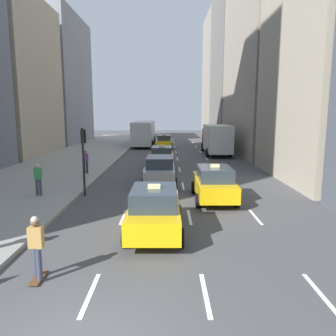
# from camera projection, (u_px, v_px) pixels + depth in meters

# --- Properties ---
(sidewalk_left) EXTENTS (8.00, 66.00, 0.15)m
(sidewalk_left) POSITION_uv_depth(u_px,v_px,m) (81.00, 157.00, 32.58)
(sidewalk_left) COLOR gray
(sidewalk_left) RESTS_ON ground
(lane_markings) EXTENTS (5.72, 56.00, 0.01)m
(lane_markings) POSITION_uv_depth(u_px,v_px,m) (178.00, 164.00, 28.64)
(lane_markings) COLOR white
(lane_markings) RESTS_ON ground
(building_row_right) EXTENTS (6.00, 66.82, 37.87)m
(building_row_right) POSITION_uv_depth(u_px,v_px,m) (260.00, 15.00, 36.59)
(building_row_right) COLOR #4C515B
(building_row_right) RESTS_ON ground
(taxi_lead) EXTENTS (2.02, 4.40, 1.87)m
(taxi_lead) POSITION_uv_depth(u_px,v_px,m) (155.00, 210.00, 11.87)
(taxi_lead) COLOR yellow
(taxi_lead) RESTS_ON ground
(taxi_second) EXTENTS (2.02, 4.40, 1.87)m
(taxi_second) POSITION_uv_depth(u_px,v_px,m) (162.00, 157.00, 26.37)
(taxi_second) COLOR yellow
(taxi_second) RESTS_ON ground
(taxi_third) EXTENTS (2.02, 4.40, 1.87)m
(taxi_third) POSITION_uv_depth(u_px,v_px,m) (164.00, 142.00, 40.31)
(taxi_third) COLOR yellow
(taxi_third) RESTS_ON ground
(taxi_fourth) EXTENTS (2.02, 4.40, 1.87)m
(taxi_fourth) POSITION_uv_depth(u_px,v_px,m) (214.00, 183.00, 16.42)
(taxi_fourth) COLOR yellow
(taxi_fourth) RESTS_ON ground
(sedan_black_near) EXTENTS (2.02, 4.50, 1.74)m
(sedan_black_near) POSITION_uv_depth(u_px,v_px,m) (160.00, 170.00, 20.21)
(sedan_black_near) COLOR #9EA0A5
(sedan_black_near) RESTS_ON ground
(city_bus) EXTENTS (2.80, 11.61, 3.25)m
(city_bus) POSITION_uv_depth(u_px,v_px,m) (144.00, 132.00, 44.88)
(city_bus) COLOR #B7BCC1
(city_bus) RESTS_ON ground
(box_truck) EXTENTS (2.58, 8.40, 3.15)m
(box_truck) POSITION_uv_depth(u_px,v_px,m) (216.00, 138.00, 34.76)
(box_truck) COLOR maroon
(box_truck) RESTS_ON ground
(skateboarder) EXTENTS (0.36, 0.80, 1.75)m
(skateboarder) POSITION_uv_depth(u_px,v_px,m) (36.00, 245.00, 8.47)
(skateboarder) COLOR brown
(skateboarder) RESTS_ON ground
(pedestrian_mid_block) EXTENTS (0.36, 0.22, 1.65)m
(pedestrian_mid_block) POSITION_uv_depth(u_px,v_px,m) (38.00, 178.00, 16.81)
(pedestrian_mid_block) COLOR #383D51
(pedestrian_mid_block) RESTS_ON sidewalk_left
(pedestrian_far_walking) EXTENTS (0.36, 0.22, 1.65)m
(pedestrian_far_walking) POSITION_uv_depth(u_px,v_px,m) (86.00, 161.00, 22.97)
(pedestrian_far_walking) COLOR #23232D
(pedestrian_far_walking) RESTS_ON sidewalk_left
(traffic_light_pole) EXTENTS (0.24, 0.42, 3.60)m
(traffic_light_pole) POSITION_uv_depth(u_px,v_px,m) (84.00, 151.00, 17.16)
(traffic_light_pole) COLOR black
(traffic_light_pole) RESTS_ON ground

